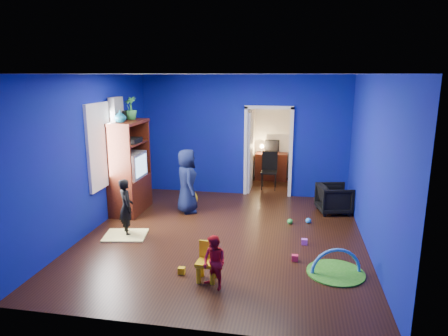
% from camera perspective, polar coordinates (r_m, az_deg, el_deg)
% --- Properties ---
extents(floor, '(5.00, 5.50, 0.01)m').
position_cam_1_polar(floor, '(7.41, -0.11, -9.76)').
color(floor, black).
rests_on(floor, ground).
extents(ceiling, '(5.00, 5.50, 0.01)m').
position_cam_1_polar(ceiling, '(6.82, -0.13, 13.28)').
color(ceiling, white).
rests_on(ceiling, wall_back).
extents(wall_back, '(5.00, 0.02, 2.90)m').
position_cam_1_polar(wall_back, '(9.65, 2.81, 4.61)').
color(wall_back, navy).
rests_on(wall_back, floor).
extents(wall_front, '(5.00, 0.02, 2.90)m').
position_cam_1_polar(wall_front, '(4.39, -6.58, -6.07)').
color(wall_front, navy).
rests_on(wall_front, floor).
extents(wall_left, '(0.02, 5.50, 2.90)m').
position_cam_1_polar(wall_left, '(7.81, -18.49, 1.88)').
color(wall_left, navy).
rests_on(wall_left, floor).
extents(wall_right, '(0.02, 5.50, 2.90)m').
position_cam_1_polar(wall_right, '(6.98, 20.50, 0.45)').
color(wall_right, navy).
rests_on(wall_right, floor).
extents(alcove, '(1.00, 1.75, 2.50)m').
position_cam_1_polar(alcove, '(10.49, 6.68, 4.12)').
color(alcove, silver).
rests_on(alcove, floor).
extents(armchair, '(0.80, 0.79, 0.61)m').
position_cam_1_polar(armchair, '(8.86, 15.46, -4.24)').
color(armchair, black).
rests_on(armchair, floor).
extents(child_black, '(0.43, 0.46, 1.06)m').
position_cam_1_polar(child_black, '(7.54, -13.80, -5.44)').
color(child_black, black).
rests_on(child_black, floor).
extents(child_navy, '(0.68, 0.79, 1.37)m').
position_cam_1_polar(child_navy, '(8.51, -5.31, -1.86)').
color(child_navy, '#0E1336').
rests_on(child_navy, floor).
extents(toddler_red, '(0.47, 0.45, 0.76)m').
position_cam_1_polar(toddler_red, '(5.61, -1.40, -13.37)').
color(toddler_red, red).
rests_on(toddler_red, floor).
extents(vase, '(0.24, 0.24, 0.24)m').
position_cam_1_polar(vase, '(8.24, -14.63, 7.15)').
color(vase, '#0C5B65').
rests_on(vase, tv_armoire).
extents(potted_plant, '(0.35, 0.35, 0.48)m').
position_cam_1_polar(potted_plant, '(8.70, -13.24, 8.31)').
color(potted_plant, '#2E7E36').
rests_on(potted_plant, tv_armoire).
extents(tv_armoire, '(0.58, 1.14, 1.96)m').
position_cam_1_polar(tv_armoire, '(8.69, -13.39, 0.14)').
color(tv_armoire, '#371609').
rests_on(tv_armoire, floor).
extents(crt_tv, '(0.46, 0.70, 0.54)m').
position_cam_1_polar(crt_tv, '(8.66, -13.16, 0.39)').
color(crt_tv, silver).
rests_on(crt_tv, tv_armoire).
extents(yellow_blanket, '(0.84, 0.72, 0.03)m').
position_cam_1_polar(yellow_blanket, '(7.64, -13.89, -9.33)').
color(yellow_blanket, '#F2E07A').
rests_on(yellow_blanket, floor).
extents(hopper_ball, '(0.42, 0.42, 0.42)m').
position_cam_1_polar(hopper_ball, '(8.89, -5.13, -4.40)').
color(hopper_ball, yellow).
rests_on(hopper_ball, floor).
extents(kid_chair, '(0.30, 0.30, 0.50)m').
position_cam_1_polar(kid_chair, '(5.87, -2.47, -13.54)').
color(kid_chair, yellow).
rests_on(kid_chair, floor).
extents(play_mat, '(0.85, 0.85, 0.02)m').
position_cam_1_polar(play_mat, '(6.37, 15.65, -14.19)').
color(play_mat, '#439B23').
rests_on(play_mat, floor).
extents(toy_arch, '(0.76, 0.24, 0.77)m').
position_cam_1_polar(toy_arch, '(6.37, 15.66, -14.12)').
color(toy_arch, '#3F8CD8').
rests_on(toy_arch, floor).
extents(window_left, '(0.03, 0.95, 1.55)m').
position_cam_1_polar(window_left, '(8.09, -17.28, 3.06)').
color(window_left, white).
rests_on(window_left, wall_left).
extents(curtain, '(0.14, 0.42, 2.40)m').
position_cam_1_polar(curtain, '(8.57, -14.79, 1.73)').
color(curtain, slate).
rests_on(curtain, floor).
extents(doorway, '(1.16, 0.10, 2.10)m').
position_cam_1_polar(doorway, '(9.66, 6.31, 2.15)').
color(doorway, white).
rests_on(doorway, floor).
extents(study_desk, '(0.88, 0.44, 0.75)m').
position_cam_1_polar(study_desk, '(11.27, 6.76, 0.23)').
color(study_desk, '#3D140A').
rests_on(study_desk, floor).
extents(desk_monitor, '(0.40, 0.05, 0.32)m').
position_cam_1_polar(desk_monitor, '(11.28, 6.88, 3.21)').
color(desk_monitor, black).
rests_on(desk_monitor, study_desk).
extents(desk_lamp, '(0.14, 0.14, 0.14)m').
position_cam_1_polar(desk_lamp, '(11.24, 5.43, 3.11)').
color(desk_lamp, '#FFD88C').
rests_on(desk_lamp, study_desk).
extents(folding_chair, '(0.40, 0.40, 0.92)m').
position_cam_1_polar(folding_chair, '(10.32, 6.44, -0.49)').
color(folding_chair, black).
rests_on(folding_chair, floor).
extents(book_shelf, '(0.88, 0.24, 0.04)m').
position_cam_1_polar(book_shelf, '(11.13, 7.03, 8.63)').
color(book_shelf, white).
rests_on(book_shelf, study_desk).
extents(toy_0, '(0.10, 0.08, 0.10)m').
position_cam_1_polar(toy_0, '(6.59, 10.09, -12.54)').
color(toy_0, '#F52846').
rests_on(toy_0, floor).
extents(toy_1, '(0.11, 0.11, 0.11)m').
position_cam_1_polar(toy_1, '(8.20, 11.96, -7.34)').
color(toy_1, '#298FE9').
rests_on(toy_1, floor).
extents(toy_2, '(0.10, 0.08, 0.10)m').
position_cam_1_polar(toy_2, '(6.16, -6.08, -14.37)').
color(toy_2, yellow).
rests_on(toy_2, floor).
extents(toy_3, '(0.11, 0.11, 0.11)m').
position_cam_1_polar(toy_3, '(8.08, 9.40, -7.51)').
color(toy_3, green).
rests_on(toy_3, floor).
extents(toy_4, '(0.10, 0.08, 0.10)m').
position_cam_1_polar(toy_4, '(7.21, 11.40, -10.29)').
color(toy_4, '#D450D6').
rests_on(toy_4, floor).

